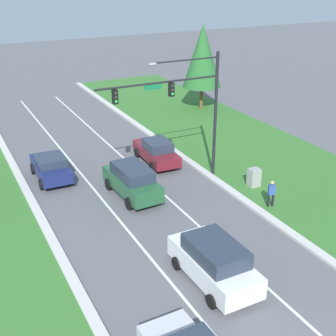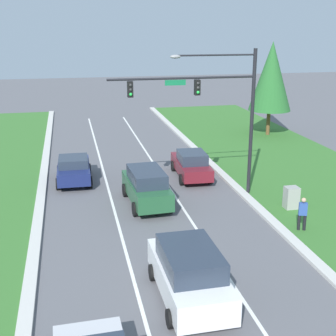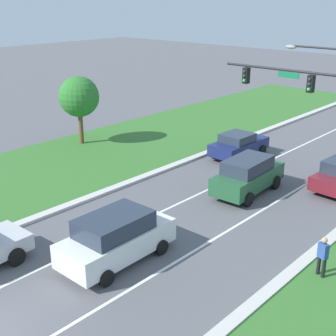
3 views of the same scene
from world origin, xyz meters
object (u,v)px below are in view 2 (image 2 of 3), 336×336
(navy_sedan, at_px, (74,169))
(white_suv, at_px, (189,273))
(forest_suv, at_px, (146,186))
(utility_cabinet, at_px, (291,198))
(pedestrian, at_px, (303,213))
(conifer_near_right_tree, at_px, (271,76))
(burgundy_sedan, at_px, (191,164))
(traffic_signal_mast, at_px, (213,101))

(navy_sedan, relative_size, white_suv, 0.89)
(forest_suv, distance_m, white_suv, 9.32)
(utility_cabinet, xyz_separation_m, pedestrian, (-0.76, -2.64, 0.32))
(utility_cabinet, bearing_deg, conifer_near_right_tree, 70.25)
(forest_suv, relative_size, pedestrian, 2.87)
(forest_suv, relative_size, navy_sedan, 1.12)
(conifer_near_right_tree, bearing_deg, burgundy_sedan, -133.89)
(traffic_signal_mast, bearing_deg, navy_sedan, 150.21)
(navy_sedan, bearing_deg, pedestrian, -42.01)
(pedestrian, bearing_deg, white_suv, 54.10)
(traffic_signal_mast, height_order, navy_sedan, traffic_signal_mast)
(utility_cabinet, relative_size, conifer_near_right_tree, 0.16)
(white_suv, bearing_deg, navy_sedan, 104.01)
(utility_cabinet, bearing_deg, burgundy_sedan, 120.46)
(navy_sedan, xyz_separation_m, conifer_near_right_tree, (16.90, 9.33, 4.27))
(pedestrian, height_order, conifer_near_right_tree, conifer_near_right_tree)
(conifer_near_right_tree, bearing_deg, forest_suv, -133.24)
(burgundy_sedan, bearing_deg, white_suv, -102.51)
(forest_suv, bearing_deg, navy_sedan, 126.00)
(navy_sedan, bearing_deg, white_suv, -74.13)
(white_suv, bearing_deg, traffic_signal_mast, 67.81)
(burgundy_sedan, distance_m, pedestrian, 9.47)
(forest_suv, height_order, burgundy_sedan, forest_suv)
(burgundy_sedan, xyz_separation_m, utility_cabinet, (3.73, -6.35, -0.24))
(burgundy_sedan, relative_size, utility_cabinet, 3.82)
(burgundy_sedan, bearing_deg, conifer_near_right_tree, 48.83)
(forest_suv, bearing_deg, white_suv, -93.20)
(burgundy_sedan, relative_size, pedestrian, 2.81)
(burgundy_sedan, height_order, pedestrian, burgundy_sedan)
(traffic_signal_mast, relative_size, conifer_near_right_tree, 1.02)
(burgundy_sedan, bearing_deg, forest_suv, -128.84)
(traffic_signal_mast, bearing_deg, forest_suv, -174.29)
(utility_cabinet, distance_m, pedestrian, 2.77)
(burgundy_sedan, height_order, conifer_near_right_tree, conifer_near_right_tree)
(traffic_signal_mast, xyz_separation_m, burgundy_sedan, (-0.18, 3.65, -4.56))
(burgundy_sedan, bearing_deg, navy_sedan, 177.73)
(traffic_signal_mast, distance_m, utility_cabinet, 6.56)
(white_suv, distance_m, pedestrian, 7.90)
(navy_sedan, xyz_separation_m, utility_cabinet, (11.04, -6.99, -0.23))
(navy_sedan, distance_m, utility_cabinet, 13.07)
(utility_cabinet, xyz_separation_m, conifer_near_right_tree, (5.86, 16.32, 4.50))
(forest_suv, xyz_separation_m, utility_cabinet, (7.30, -2.33, -0.41))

